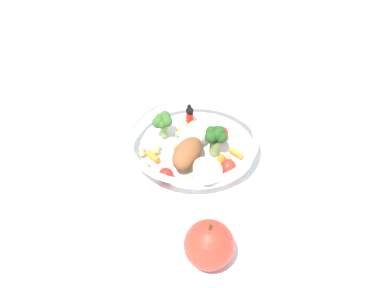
# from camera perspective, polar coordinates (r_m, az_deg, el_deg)

# --- Properties ---
(ground_plane) EXTENTS (2.40, 2.40, 0.00)m
(ground_plane) POSITION_cam_1_polar(r_m,az_deg,el_deg) (0.76, -0.70, -1.26)
(ground_plane) COLOR white
(food_container) EXTENTS (0.23, 0.23, 0.06)m
(food_container) POSITION_cam_1_polar(r_m,az_deg,el_deg) (0.74, 0.23, -0.11)
(food_container) COLOR white
(food_container) RESTS_ON ground_plane
(loose_apple) EXTENTS (0.07, 0.07, 0.08)m
(loose_apple) POSITION_cam_1_polar(r_m,az_deg,el_deg) (0.59, 2.32, -13.43)
(loose_apple) COLOR #BC3828
(loose_apple) RESTS_ON ground_plane
(folded_napkin) EXTENTS (0.15, 0.15, 0.01)m
(folded_napkin) POSITION_cam_1_polar(r_m,az_deg,el_deg) (0.92, 1.48, 7.66)
(folded_napkin) COLOR white
(folded_napkin) RESTS_ON ground_plane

